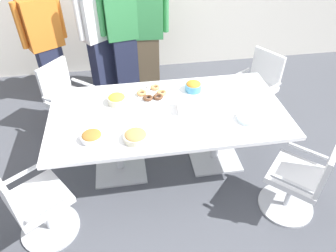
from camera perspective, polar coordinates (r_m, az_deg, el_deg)
The scene contains 17 objects.
ground_plane at distance 3.68m, azimuth 0.00°, elevation -6.69°, with size 10.00×10.00×0.01m, color #4C4F56.
conference_table at distance 3.25m, azimuth 0.00°, elevation 1.02°, with size 2.40×1.20×0.75m.
office_chair_0 at distance 3.19m, azimuth 23.22°, elevation -9.35°, with size 0.76×0.76×0.91m.
office_chair_1 at distance 4.28m, azimuth 15.80°, elevation 6.29°, with size 0.74×0.74×0.91m.
office_chair_2 at distance 4.09m, azimuth -17.77°, elevation 4.12°, with size 0.76×0.76×0.91m.
office_chair_3 at distance 3.00m, azimuth -23.32°, elevation -13.34°, with size 0.75×0.75×0.91m.
person_standing_0 at distance 4.59m, azimuth -21.52°, elevation 14.20°, with size 0.57×0.41×1.70m.
person_standing_1 at distance 4.48m, azimuth -12.62°, elevation 16.40°, with size 0.54×0.44×1.82m.
person_standing_2 at distance 4.42m, azimuth -8.28°, elevation 16.83°, with size 0.61×0.30×1.85m.
person_standing_3 at distance 4.47m, azimuth -3.93°, elevation 17.01°, with size 0.61×0.25×1.80m.
snack_bowl_pretzels at distance 2.89m, azimuth -13.81°, elevation -1.88°, with size 0.20×0.20×0.08m.
snack_bowl_cookies at distance 2.82m, azimuth -5.98°, elevation -1.86°, with size 0.22×0.22×0.09m.
snack_bowl_chips_orange at distance 3.47m, azimuth 4.69°, elevation 7.33°, with size 0.18×0.18×0.12m.
snack_bowl_chips_yellow at distance 3.30m, azimuth -9.37°, elevation 4.92°, with size 0.19×0.19×0.10m.
donut_platter at distance 3.41m, azimuth -3.01°, elevation 6.04°, with size 0.33×0.32×0.04m.
plate_stack at distance 3.14m, azimuth 14.53°, elevation 1.40°, with size 0.23×0.23×0.04m.
napkin_pile at distance 3.16m, azimuth 3.32°, elevation 3.57°, with size 0.18×0.18×0.09m, color white.
Camera 1 is at (-0.40, -2.51, 2.65)m, focal length 33.21 mm.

